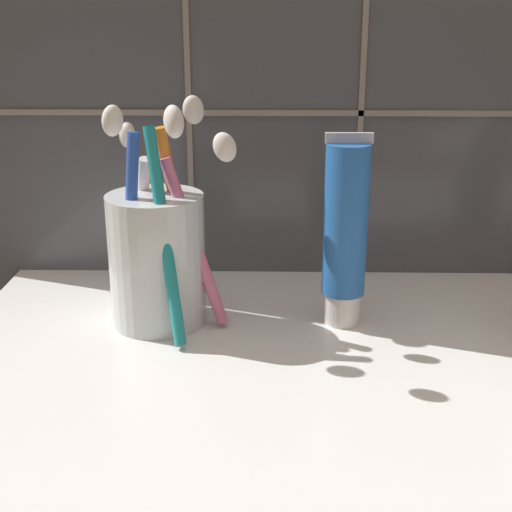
% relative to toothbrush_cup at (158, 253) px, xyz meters
% --- Properties ---
extents(sink_counter, '(0.61, 0.40, 0.02)m').
position_rel_toothbrush_cup_xyz_m(sink_counter, '(0.15, -0.08, -0.07)').
color(sink_counter, white).
rests_on(sink_counter, ground).
extents(tile_wall_backsplash, '(0.71, 0.02, 0.45)m').
position_rel_toothbrush_cup_xyz_m(tile_wall_backsplash, '(0.15, 0.12, 0.15)').
color(tile_wall_backsplash, '#4C515B').
rests_on(tile_wall_backsplash, ground).
extents(toothbrush_cup, '(0.11, 0.14, 0.18)m').
position_rel_toothbrush_cup_xyz_m(toothbrush_cup, '(0.00, 0.00, 0.00)').
color(toothbrush_cup, silver).
rests_on(toothbrush_cup, sink_counter).
extents(toothpaste_tube, '(0.04, 0.03, 0.15)m').
position_rel_toothbrush_cup_xyz_m(toothpaste_tube, '(0.15, 0.00, 0.02)').
color(toothpaste_tube, white).
rests_on(toothpaste_tube, sink_counter).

